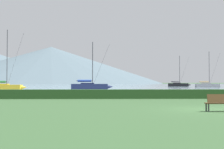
# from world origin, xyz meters

# --- Properties ---
(ground_plane) EXTENTS (1000.00, 1000.00, 0.00)m
(ground_plane) POSITION_xyz_m (0.00, 0.00, 0.00)
(ground_plane) COLOR #385B33
(harbor_water) EXTENTS (320.00, 246.00, 0.00)m
(harbor_water) POSITION_xyz_m (0.00, 137.00, 0.00)
(harbor_water) COLOR gray
(harbor_water) RESTS_ON ground_plane
(hedge_line) EXTENTS (80.00, 1.20, 0.88)m
(hedge_line) POSITION_xyz_m (0.00, 11.00, 0.44)
(hedge_line) COLOR #284C23
(hedge_line) RESTS_ON ground_plane
(sailboat_slip_1) EXTENTS (7.92, 2.65, 11.99)m
(sailboat_slip_1) POSITION_xyz_m (-25.79, 40.09, 0.67)
(sailboat_slip_1) COLOR gold
(sailboat_slip_1) RESTS_ON harbor_water
(sailboat_slip_2) EXTENTS (8.08, 3.07, 10.82)m
(sailboat_slip_2) POSITION_xyz_m (25.06, 68.27, 0.67)
(sailboat_slip_2) COLOR #9E9EA3
(sailboat_slip_2) RESTS_ON harbor_water
(sailboat_slip_4) EXTENTS (8.90, 3.00, 10.17)m
(sailboat_slip_4) POSITION_xyz_m (-9.08, 43.87, 0.73)
(sailboat_slip_4) COLOR navy
(sailboat_slip_4) RESTS_ON harbor_water
(sailboat_slip_5) EXTENTS (8.50, 3.70, 11.34)m
(sailboat_slip_5) POSITION_xyz_m (21.13, 87.47, 0.70)
(sailboat_slip_5) COLOR black
(sailboat_slip_5) RESTS_ON harbor_water
(park_bench_near_path) EXTENTS (1.64, 0.54, 0.95)m
(park_bench_near_path) POSITION_xyz_m (0.41, -1.18, 0.53)
(park_bench_near_path) COLOR brown
(park_bench_near_path) RESTS_ON ground_plane
(distant_hill_central_peak) EXTENTS (241.22, 241.22, 40.06)m
(distant_hill_central_peak) POSITION_xyz_m (-65.16, 293.21, 20.03)
(distant_hill_central_peak) COLOR slate
(distant_hill_central_peak) RESTS_ON ground_plane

